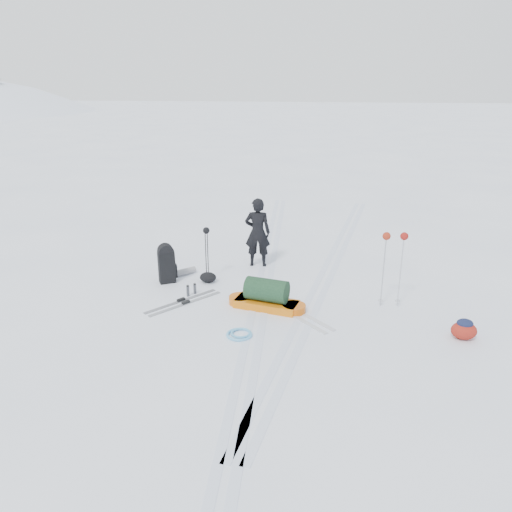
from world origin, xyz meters
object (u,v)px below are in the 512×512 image
object	(u,v)px
ski_poles_black	(206,237)
expedition_rucksack	(169,264)
skier	(258,232)
pulk_sled	(267,297)

from	to	relation	value
ski_poles_black	expedition_rucksack	bearing A→B (deg)	-177.69
expedition_rucksack	ski_poles_black	distance (m)	1.05
skier	expedition_rucksack	distance (m)	2.30
pulk_sled	ski_poles_black	distance (m)	2.19
pulk_sled	ski_poles_black	world-z (taller)	ski_poles_black
expedition_rucksack	ski_poles_black	xyz separation A→B (m)	(0.82, 0.28, 0.60)
skier	expedition_rucksack	world-z (taller)	skier
skier	pulk_sled	bearing A→B (deg)	99.80
pulk_sled	ski_poles_black	xyz separation A→B (m)	(-1.56, 1.32, 0.78)
expedition_rucksack	ski_poles_black	world-z (taller)	ski_poles_black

